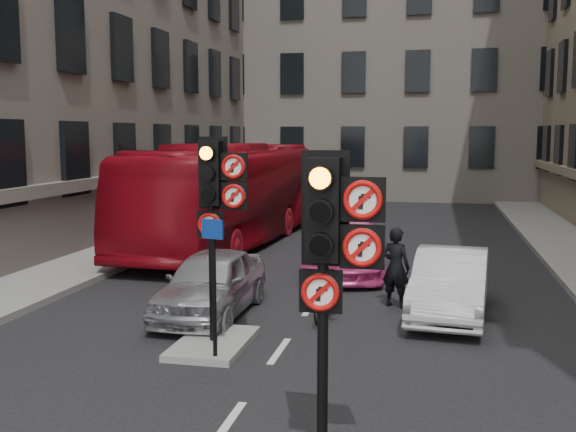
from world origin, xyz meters
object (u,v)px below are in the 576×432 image
at_px(motorcycle, 327,296).
at_px(car_pink, 345,244).
at_px(car_white, 450,283).
at_px(info_sign, 214,269).
at_px(bus_red, 230,194).
at_px(motorcyclist, 396,267).
at_px(signal_far, 216,195).
at_px(signal_near, 331,244).
at_px(car_silver, 211,283).

bearing_deg(motorcycle, car_pink, 101.39).
distance_m(car_white, info_sign, 5.50).
bearing_deg(car_white, bus_red, 138.22).
bearing_deg(info_sign, car_pink, 96.68).
xyz_separation_m(bus_red, motorcyclist, (5.90, -7.09, -0.83)).
xyz_separation_m(bus_red, motorcycle, (4.61, -8.42, -1.21)).
distance_m(signal_far, car_pink, 7.43).
xyz_separation_m(signal_near, car_white, (1.45, 7.02, -1.91)).
relative_size(signal_far, car_white, 0.87).
distance_m(signal_near, motorcycle, 6.56).
bearing_deg(car_white, signal_far, -138.15).
bearing_deg(motorcyclist, car_white, 179.74).
distance_m(motorcycle, info_sign, 3.44).
relative_size(car_silver, car_white, 0.97).
distance_m(car_silver, motorcyclist, 3.98).
bearing_deg(bus_red, car_pink, -35.65).
xyz_separation_m(signal_near, car_silver, (-3.39, 6.01, -1.91)).
height_order(car_silver, bus_red, bus_red).
height_order(car_pink, info_sign, info_sign).
distance_m(signal_near, bus_red, 15.62).
xyz_separation_m(car_silver, car_pink, (2.14, 5.03, 0.07)).
relative_size(signal_far, info_sign, 1.58).
distance_m(car_silver, info_sign, 3.13).
height_order(signal_far, car_white, signal_far).
distance_m(bus_red, motorcyclist, 9.26).
bearing_deg(info_sign, car_silver, 124.53).
distance_m(bus_red, motorcycle, 9.68).
relative_size(motorcycle, motorcyclist, 0.94).
bearing_deg(motorcycle, info_sign, -106.98).
height_order(car_white, motorcycle, car_white).
height_order(signal_near, car_silver, signal_near).
bearing_deg(signal_far, signal_near, -56.98).
relative_size(signal_near, car_white, 0.87).
bearing_deg(motorcyclist, motorcycle, 67.02).
distance_m(signal_near, signal_far, 4.77).
height_order(car_white, info_sign, info_sign).
relative_size(motorcyclist, info_sign, 0.77).
xyz_separation_m(signal_near, info_sign, (-2.39, 3.19, -1.00)).
bearing_deg(signal_near, info_sign, 126.82).
relative_size(car_pink, motorcyclist, 2.95).
distance_m(signal_far, car_white, 5.44).
bearing_deg(signal_near, motorcyclist, 87.68).
bearing_deg(car_white, car_silver, -163.05).
distance_m(car_pink, motorcycle, 4.91).
bearing_deg(car_silver, signal_near, -60.53).
xyz_separation_m(signal_near, signal_far, (-2.60, 4.00, 0.12)).
bearing_deg(bus_red, info_sign, -70.85).
bearing_deg(motorcyclist, car_pink, -45.27).
xyz_separation_m(signal_far, car_silver, (-0.79, 2.01, -2.03)).
relative_size(car_pink, info_sign, 2.27).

